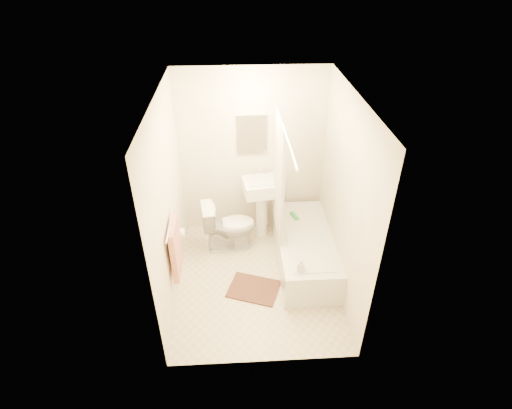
{
  "coord_description": "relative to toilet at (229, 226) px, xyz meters",
  "views": [
    {
      "loc": [
        -0.23,
        -3.75,
        3.66
      ],
      "look_at": [
        0.0,
        0.25,
        1.0
      ],
      "focal_mm": 28.0,
      "sensor_mm": 36.0,
      "label": 1
    }
  ],
  "objects": [
    {
      "name": "wall_left",
      "position": [
        -0.65,
        -0.7,
        0.84
      ],
      "size": [
        0.02,
        2.4,
        2.4
      ],
      "primitive_type": "cube",
      "color": "beige",
      "rests_on": "ground"
    },
    {
      "name": "wall_right",
      "position": [
        1.35,
        -0.7,
        0.84
      ],
      "size": [
        0.02,
        2.4,
        2.4
      ],
      "primitive_type": "cube",
      "color": "beige",
      "rests_on": "ground"
    },
    {
      "name": "toilet_paper",
      "position": [
        -0.58,
        -0.58,
        0.34
      ],
      "size": [
        0.11,
        0.12,
        0.12
      ],
      "primitive_type": "cylinder",
      "rotation": [
        0.0,
        1.57,
        0.0
      ],
      "color": "white",
      "rests_on": "wall_left"
    },
    {
      "name": "mirror",
      "position": [
        0.35,
        0.48,
        1.14
      ],
      "size": [
        0.4,
        0.03,
        0.55
      ],
      "primitive_type": "cube",
      "color": "white",
      "rests_on": "wall_back"
    },
    {
      "name": "curtain_rod",
      "position": [
        0.65,
        -0.6,
        1.64
      ],
      "size": [
        0.03,
        1.7,
        0.03
      ],
      "primitive_type": "cylinder",
      "rotation": [
        1.57,
        0.0,
        0.0
      ],
      "color": "silver",
      "rests_on": "wall_back"
    },
    {
      "name": "toilet",
      "position": [
        0.0,
        0.0,
        0.0
      ],
      "size": [
        0.78,
        0.51,
        0.72
      ],
      "primitive_type": "imported",
      "rotation": [
        0.0,
        0.0,
        1.71
      ],
      "color": "silver",
      "rests_on": "floor"
    },
    {
      "name": "bath_mat",
      "position": [
        0.3,
        -0.87,
        -0.35
      ],
      "size": [
        0.72,
        0.63,
        0.02
      ],
      "primitive_type": "cube",
      "rotation": [
        0.0,
        0.0,
        -0.34
      ],
      "color": "#47291F",
      "rests_on": "floor"
    },
    {
      "name": "bathtub",
      "position": [
        1.0,
        -0.4,
        -0.13
      ],
      "size": [
        0.71,
        1.62,
        0.45
      ],
      "primitive_type": null,
      "color": "silver",
      "rests_on": "floor"
    },
    {
      "name": "wall_back",
      "position": [
        0.35,
        0.5,
        0.84
      ],
      "size": [
        2.0,
        0.02,
        2.4
      ],
      "primitive_type": "cube",
      "color": "beige",
      "rests_on": "ground"
    },
    {
      "name": "towel",
      "position": [
        -0.58,
        -0.95,
        0.42
      ],
      "size": [
        0.06,
        0.45,
        0.66
      ],
      "primitive_type": "cube",
      "color": "#CC7266",
      "rests_on": "towel_bar"
    },
    {
      "name": "sink",
      "position": [
        0.48,
        0.25,
        0.15
      ],
      "size": [
        0.57,
        0.48,
        1.01
      ],
      "primitive_type": null,
      "rotation": [
        0.0,
        0.0,
        0.14
      ],
      "color": "white",
      "rests_on": "floor"
    },
    {
      "name": "scrub_brush",
      "position": [
        0.91,
        0.02,
        0.12
      ],
      "size": [
        0.11,
        0.19,
        0.04
      ],
      "primitive_type": "cube",
      "rotation": [
        0.0,
        0.0,
        0.34
      ],
      "color": "green",
      "rests_on": "bathtub"
    },
    {
      "name": "shower_curtain",
      "position": [
        0.65,
        -0.2,
        0.86
      ],
      "size": [
        0.04,
        0.8,
        1.55
      ],
      "primitive_type": "cube",
      "color": "silver",
      "rests_on": "curtain_rod"
    },
    {
      "name": "towel_bar",
      "position": [
        -0.61,
        -0.95,
        0.74
      ],
      "size": [
        0.02,
        0.6,
        0.02
      ],
      "primitive_type": "cylinder",
      "rotation": [
        1.57,
        0.0,
        0.0
      ],
      "color": "silver",
      "rests_on": "wall_left"
    },
    {
      "name": "soap_bottle",
      "position": [
        0.83,
        -1.05,
        0.19
      ],
      "size": [
        0.1,
        0.1,
        0.18
      ],
      "primitive_type": "imported",
      "rotation": [
        0.0,
        0.0,
        -0.23
      ],
      "color": "white",
      "rests_on": "bathtub"
    },
    {
      "name": "ceiling",
      "position": [
        0.35,
        -0.7,
        2.04
      ],
      "size": [
        2.4,
        2.4,
        0.0
      ],
      "primitive_type": "plane",
      "color": "white",
      "rests_on": "ground"
    },
    {
      "name": "floor",
      "position": [
        0.35,
        -0.7,
        -0.36
      ],
      "size": [
        2.4,
        2.4,
        0.0
      ],
      "primitive_type": "plane",
      "color": "beige",
      "rests_on": "ground"
    }
  ]
}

